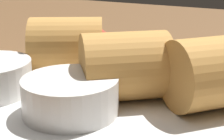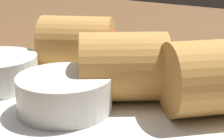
% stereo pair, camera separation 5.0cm
% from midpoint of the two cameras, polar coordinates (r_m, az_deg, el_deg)
% --- Properties ---
extents(table_surface, '(1.80, 1.40, 0.02)m').
position_cam_midpoint_polar(table_surface, '(0.35, -1.33, -8.96)').
color(table_surface, brown).
rests_on(table_surface, ground).
extents(serving_plate, '(0.33, 0.26, 0.01)m').
position_cam_midpoint_polar(serving_plate, '(0.37, -3.92, -4.99)').
color(serving_plate, white).
rests_on(serving_plate, table_surface).
extents(roll_front_left, '(0.10, 0.10, 0.06)m').
position_cam_midpoint_polar(roll_front_left, '(0.35, -1.29, 0.54)').
color(roll_front_left, '#D19347').
rests_on(roll_front_left, serving_plate).
extents(roll_front_right, '(0.10, 0.09, 0.06)m').
position_cam_midpoint_polar(roll_front_right, '(0.42, -9.58, 3.59)').
color(roll_front_right, '#D19347').
rests_on(roll_front_right, serving_plate).
extents(roll_back_left, '(0.10, 0.10, 0.06)m').
position_cam_midpoint_polar(roll_back_left, '(0.34, 12.05, -0.38)').
color(roll_back_left, '#D19347').
rests_on(roll_back_left, serving_plate).
extents(dipping_bowl_near, '(0.08, 0.08, 0.03)m').
position_cam_midpoint_polar(dipping_bowl_near, '(0.32, -10.82, -3.78)').
color(dipping_bowl_near, white).
rests_on(dipping_bowl_near, serving_plate).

